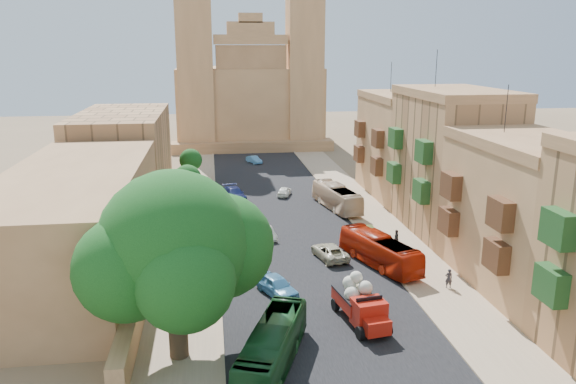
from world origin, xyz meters
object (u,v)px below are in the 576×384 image
object	(u,v)px
ficus_tree	(176,250)
car_dkblue	(234,194)
bus_red_east	(380,251)
car_white_a	(266,233)
car_blue_b	(254,160)
bus_cream_east	(337,197)
pedestrian_a	(449,278)
red_truck	(361,302)
olive_pickup	(369,241)
church	(249,93)
car_cream	(330,252)
pedestrian_c	(396,239)
street_tree_b	(183,204)
street_tree_c	(187,179)
car_blue_a	(277,285)
car_white_b	(284,191)
street_tree_d	(191,160)
street_tree_a	(176,255)
bus_green_north	(272,347)

from	to	relation	value
ficus_tree	car_dkblue	world-z (taller)	ficus_tree
ficus_tree	bus_red_east	world-z (taller)	ficus_tree
car_white_a	car_blue_b	xyz separation A→B (m)	(1.70, 35.95, -0.01)
bus_cream_east	pedestrian_a	distance (m)	22.49
car_white_a	car_blue_b	bearing A→B (deg)	73.39
bus_cream_east	car_white_a	world-z (taller)	bus_cream_east
red_truck	bus_cream_east	size ratio (longest dim) A/B	0.61
olive_pickup	church	bearing A→B (deg)	96.33
bus_red_east	car_cream	world-z (taller)	bus_red_east
red_truck	olive_pickup	world-z (taller)	red_truck
olive_pickup	bus_cream_east	distance (m)	13.20
church	pedestrian_c	bearing A→B (deg)	-81.31
ficus_tree	pedestrian_a	bearing A→B (deg)	19.70
bus_red_east	pedestrian_c	world-z (taller)	bus_red_east
street_tree_b	olive_pickup	size ratio (longest dim) A/B	1.38
street_tree_b	car_white_a	distance (m)	8.28
street_tree_c	car_dkblue	size ratio (longest dim) A/B	0.99
red_truck	car_blue_a	size ratio (longest dim) A/B	1.38
car_white_b	church	bearing A→B (deg)	-68.57
street_tree_d	street_tree_a	bearing A→B (deg)	-90.00
car_white_a	bus_red_east	bearing A→B (deg)	-56.68
street_tree_c	pedestrian_a	size ratio (longest dim) A/B	3.26
street_tree_b	car_dkblue	bearing A→B (deg)	70.09
street_tree_c	car_blue_b	world-z (taller)	street_tree_c
street_tree_c	car_cream	distance (m)	21.95
street_tree_b	car_cream	world-z (taller)	street_tree_b
car_white_b	pedestrian_a	bearing A→B (deg)	126.27
car_white_a	olive_pickup	bearing A→B (deg)	-38.85
car_white_a	pedestrian_a	distance (m)	18.11
street_tree_d	red_truck	distance (m)	43.19
church	street_tree_d	size ratio (longest dim) A/B	7.84
street_tree_b	street_tree_d	bearing A→B (deg)	90.00
car_white_b	pedestrian_c	size ratio (longest dim) A/B	1.85
street_tree_d	car_dkblue	bearing A→B (deg)	-60.38
bus_red_east	car_white_b	size ratio (longest dim) A/B	2.80
ficus_tree	red_truck	world-z (taller)	ficus_tree
church	bus_red_east	bearing A→B (deg)	-84.25
street_tree_c	car_blue_b	xyz separation A→B (m)	(9.34, 24.07, -2.74)
street_tree_d	pedestrian_c	bearing A→B (deg)	-56.03
car_blue_b	ficus_tree	bearing A→B (deg)	-122.91
bus_green_north	car_blue_a	xyz separation A→B (m)	(1.39, 9.54, -0.56)
street_tree_a	street_tree_b	world-z (taller)	street_tree_b
street_tree_b	pedestrian_a	world-z (taller)	street_tree_b
red_truck	street_tree_c	bearing A→B (deg)	112.41
street_tree_b	olive_pickup	bearing A→B (deg)	-13.63
street_tree_b	car_white_b	distance (m)	19.62
street_tree_a	car_blue_a	distance (m)	7.66
car_blue_b	church	bearing A→B (deg)	63.92
street_tree_b	olive_pickup	world-z (taller)	street_tree_b
olive_pickup	pedestrian_a	bearing A→B (deg)	-68.00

